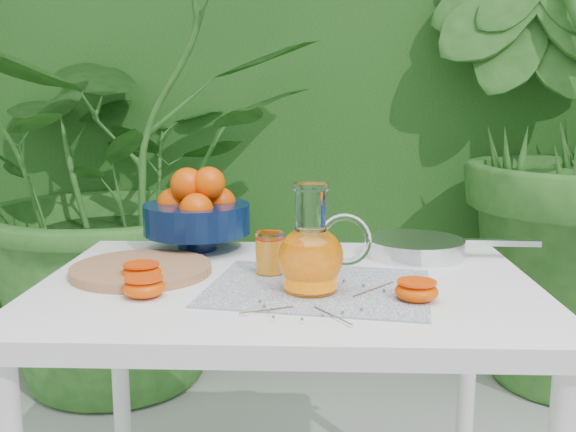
{
  "coord_description": "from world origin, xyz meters",
  "views": [
    {
      "loc": [
        0.06,
        -1.29,
        1.12
      ],
      "look_at": [
        0.02,
        -0.01,
        0.88
      ],
      "focal_mm": 40.0,
      "sensor_mm": 36.0,
      "label": 1
    }
  ],
  "objects_px": {
    "cutting_board": "(141,269)",
    "saute_pan": "(417,247)",
    "fruit_bowl": "(197,212)",
    "white_table": "(288,319)",
    "juice_pitcher": "(312,254)"
  },
  "relations": [
    {
      "from": "cutting_board",
      "to": "saute_pan",
      "type": "height_order",
      "value": "saute_pan"
    },
    {
      "from": "cutting_board",
      "to": "saute_pan",
      "type": "relative_size",
      "value": 0.73
    },
    {
      "from": "white_table",
      "to": "saute_pan",
      "type": "relative_size",
      "value": 2.48
    },
    {
      "from": "fruit_bowl",
      "to": "juice_pitcher",
      "type": "relative_size",
      "value": 1.44
    },
    {
      "from": "cutting_board",
      "to": "saute_pan",
      "type": "distance_m",
      "value": 0.63
    },
    {
      "from": "white_table",
      "to": "cutting_board",
      "type": "distance_m",
      "value": 0.33
    },
    {
      "from": "cutting_board",
      "to": "juice_pitcher",
      "type": "distance_m",
      "value": 0.38
    },
    {
      "from": "white_table",
      "to": "fruit_bowl",
      "type": "bearing_deg",
      "value": 130.81
    },
    {
      "from": "juice_pitcher",
      "to": "cutting_board",
      "type": "bearing_deg",
      "value": 161.52
    },
    {
      "from": "white_table",
      "to": "saute_pan",
      "type": "distance_m",
      "value": 0.38
    },
    {
      "from": "saute_pan",
      "to": "fruit_bowl",
      "type": "bearing_deg",
      "value": 174.33
    },
    {
      "from": "white_table",
      "to": "fruit_bowl",
      "type": "height_order",
      "value": "fruit_bowl"
    },
    {
      "from": "fruit_bowl",
      "to": "white_table",
      "type": "bearing_deg",
      "value": -49.19
    },
    {
      "from": "white_table",
      "to": "juice_pitcher",
      "type": "bearing_deg",
      "value": -58.75
    },
    {
      "from": "fruit_bowl",
      "to": "juice_pitcher",
      "type": "distance_m",
      "value": 0.45
    }
  ]
}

